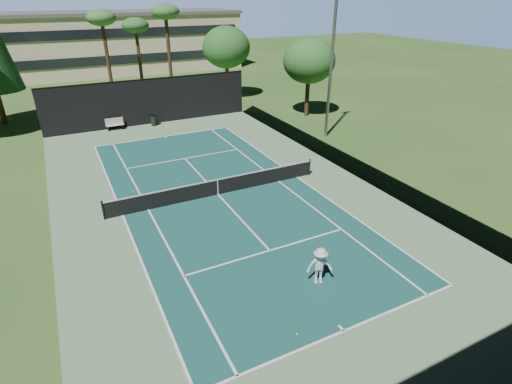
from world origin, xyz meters
TOP-DOWN VIEW (x-y plane):
  - ground at (0.00, 0.00)m, footprint 160.00×160.00m
  - apron_slab at (0.00, 0.00)m, footprint 18.00×32.00m
  - court_surface at (0.00, 0.00)m, footprint 10.97×23.77m
  - court_lines at (0.00, 0.00)m, footprint 11.07×23.87m
  - tennis_net at (0.00, 0.00)m, footprint 12.90×0.10m
  - fence at (0.00, 0.06)m, footprint 18.04×32.05m
  - player at (0.73, -9.26)m, footprint 1.23×0.98m
  - tennis_ball_a at (-1.56, -11.28)m, footprint 0.07×0.07m
  - tennis_ball_b at (-1.53, 3.04)m, footprint 0.07×0.07m
  - tennis_ball_c at (1.94, 3.97)m, footprint 0.06×0.06m
  - tennis_ball_d at (-4.42, 2.63)m, footprint 0.06×0.06m
  - park_bench at (-3.32, 15.64)m, footprint 1.50×0.45m
  - trash_bin at (0.00, 15.33)m, footprint 0.56×0.56m
  - palm_a at (-2.00, 24.00)m, footprint 2.80×2.80m
  - palm_b at (1.50, 26.00)m, footprint 2.80×2.80m
  - palm_c at (4.00, 23.00)m, footprint 2.80×2.80m
  - decid_tree_a at (10.00, 22.00)m, footprint 5.12×5.12m
  - decid_tree_b at (14.00, 12.00)m, footprint 4.80×4.80m
  - campus_building at (0.00, 45.98)m, footprint 40.50×12.50m
  - light_pole at (12.00, 6.00)m, footprint 0.90×0.25m

SIDE VIEW (x-z plane):
  - ground at x=0.00m, z-range 0.00..0.00m
  - apron_slab at x=0.00m, z-range 0.00..0.01m
  - court_surface at x=0.00m, z-range 0.01..0.02m
  - court_lines at x=0.00m, z-range 0.02..0.02m
  - tennis_ball_d at x=-4.42m, z-range 0.00..0.06m
  - tennis_ball_c at x=1.94m, z-range 0.00..0.06m
  - tennis_ball_b at x=-1.53m, z-range 0.00..0.07m
  - tennis_ball_a at x=-1.56m, z-range 0.00..0.07m
  - trash_bin at x=0.00m, z-range 0.01..0.95m
  - park_bench at x=-3.32m, z-range 0.03..1.06m
  - tennis_net at x=0.00m, z-range 0.01..1.11m
  - player at x=0.73m, z-range 0.00..1.66m
  - fence at x=0.00m, z-range -0.01..4.02m
  - campus_building at x=0.00m, z-range 0.06..8.36m
  - decid_tree_b at x=14.00m, z-range 1.51..8.65m
  - decid_tree_a at x=10.00m, z-range 1.61..9.23m
  - light_pole at x=12.00m, z-range 0.35..12.57m
  - palm_b at x=1.50m, z-range 3.15..11.57m
  - palm_a at x=-2.00m, z-range 3.53..12.85m
  - palm_c at x=4.00m, z-range 3.72..13.49m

